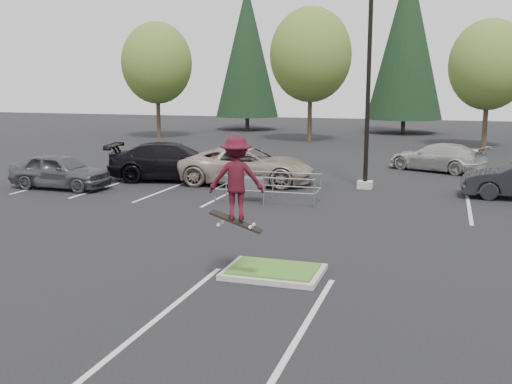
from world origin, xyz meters
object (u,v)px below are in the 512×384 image
(conif_b, at_px, (407,40))
(cart_corral, at_px, (257,184))
(conif_a, at_px, (247,51))
(car_l_tan, at_px, (247,166))
(car_l_grey, at_px, (60,171))
(light_pole, at_px, (369,76))
(decid_a, at_px, (157,66))
(decid_c, at_px, (489,68))
(skateboarder, at_px, (236,179))
(car_l_black, at_px, (173,161))
(car_far_silver, at_px, (439,157))
(decid_b, at_px, (311,58))

(conif_b, xyz_separation_m, cart_corral, (-2.92, -32.51, -7.19))
(conif_a, height_order, car_l_tan, conif_a)
(car_l_grey, bearing_deg, light_pole, -70.89)
(decid_a, bearing_deg, light_pole, -44.25)
(conif_b, bearing_deg, conif_a, -177.95)
(decid_c, distance_m, skateboarder, 31.65)
(light_pole, bearing_deg, cart_corral, -130.46)
(conif_b, relative_size, car_l_black, 2.49)
(conif_b, xyz_separation_m, car_l_grey, (-11.50, -32.34, -7.13))
(car_l_grey, bearing_deg, decid_c, -37.53)
(decid_a, bearing_deg, car_l_grey, -73.43)
(cart_corral, distance_m, car_l_grey, 8.58)
(light_pole, distance_m, car_l_tan, 6.28)
(conif_a, bearing_deg, car_far_silver, -51.81)
(skateboarder, bearing_deg, conif_b, -107.82)
(decid_a, relative_size, decid_b, 0.92)
(conif_a, bearing_deg, light_pole, -62.62)
(car_l_tan, xyz_separation_m, car_l_grey, (-7.00, -3.34, -0.08))
(conif_b, height_order, cart_corral, conif_b)
(conif_b, bearing_deg, car_far_silver, -81.64)
(decid_c, height_order, car_l_tan, decid_c)
(light_pole, relative_size, car_l_tan, 1.76)
(decid_c, height_order, conif_b, conif_b)
(cart_corral, bearing_deg, conif_a, 107.51)
(decid_b, bearing_deg, car_l_tan, -85.47)
(light_pole, xyz_separation_m, cart_corral, (-3.42, -4.01, -3.90))
(decid_a, xyz_separation_m, conif_a, (4.01, 9.97, 1.52))
(decid_b, xyz_separation_m, car_l_tan, (1.51, -19.03, -5.24))
(car_l_black, bearing_deg, conif_a, -2.12)
(cart_corral, bearing_deg, conif_b, 83.28)
(conif_b, relative_size, skateboarder, 7.14)
(decid_a, xyz_separation_m, car_l_grey, (6.51, -21.87, -4.86))
(cart_corral, relative_size, car_l_grey, 0.89)
(conif_a, height_order, conif_b, conif_b)
(skateboarder, distance_m, car_l_grey, 14.37)
(conif_b, bearing_deg, car_l_black, -105.42)
(car_l_black, xyz_separation_m, car_l_grey, (-3.50, -3.34, -0.12))
(decid_c, bearing_deg, conif_b, 119.32)
(light_pole, bearing_deg, conif_a, 117.38)
(car_l_black, bearing_deg, skateboarder, -163.20)
(decid_c, distance_m, car_l_black, 23.48)
(conif_b, height_order, car_far_silver, conif_b)
(conif_b, height_order, skateboarder, conif_b)
(car_l_black, bearing_deg, car_far_silver, -74.11)
(car_l_black, bearing_deg, cart_corral, -138.67)
(decid_c, relative_size, car_far_silver, 1.76)
(light_pole, distance_m, conif_a, 31.63)
(decid_b, bearing_deg, car_far_silver, -53.37)
(decid_c, distance_m, cart_corral, 24.04)
(decid_a, xyz_separation_m, car_far_silver, (21.32, -12.03, -4.89))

